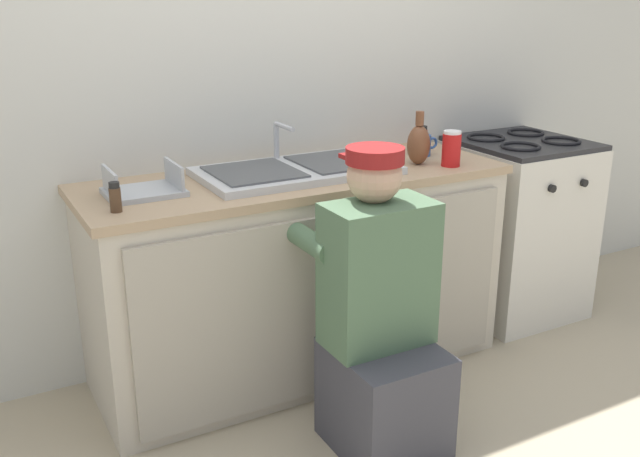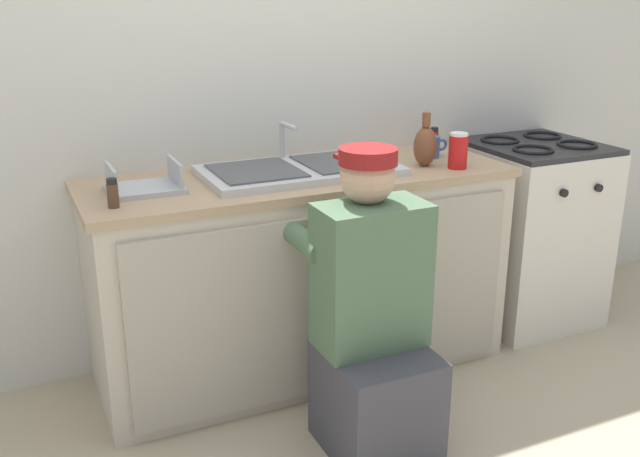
# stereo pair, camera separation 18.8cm
# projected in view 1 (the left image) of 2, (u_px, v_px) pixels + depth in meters

# --- Properties ---
(ground_plane) EXTENTS (12.00, 12.00, 0.00)m
(ground_plane) POSITION_uv_depth(u_px,v_px,m) (332.00, 395.00, 2.96)
(ground_plane) COLOR tan
(back_wall) EXTENTS (6.00, 0.10, 2.50)m
(back_wall) POSITION_uv_depth(u_px,v_px,m) (259.00, 74.00, 3.10)
(back_wall) COLOR silver
(back_wall) RESTS_ON ground_plane
(counter_cabinet) EXTENTS (1.74, 0.62, 0.84)m
(counter_cabinet) POSITION_uv_depth(u_px,v_px,m) (299.00, 278.00, 3.07)
(counter_cabinet) COLOR beige
(counter_cabinet) RESTS_ON ground_plane
(countertop) EXTENTS (1.78, 0.62, 0.04)m
(countertop) POSITION_uv_depth(u_px,v_px,m) (297.00, 179.00, 2.93)
(countertop) COLOR tan
(countertop) RESTS_ON counter_cabinet
(sink_double_basin) EXTENTS (0.80, 0.44, 0.19)m
(sink_double_basin) POSITION_uv_depth(u_px,v_px,m) (296.00, 170.00, 2.92)
(sink_double_basin) COLOR silver
(sink_double_basin) RESTS_ON countertop
(stove_range) EXTENTS (0.59, 0.62, 0.91)m
(stove_range) POSITION_uv_depth(u_px,v_px,m) (515.00, 227.00, 3.63)
(stove_range) COLOR silver
(stove_range) RESTS_ON ground_plane
(plumber_person) EXTENTS (0.42, 0.61, 1.10)m
(plumber_person) POSITION_uv_depth(u_px,v_px,m) (381.00, 328.00, 2.53)
(plumber_person) COLOR #3F3F47
(plumber_person) RESTS_ON ground_plane
(dish_rack_tray) EXTENTS (0.28, 0.22, 0.11)m
(dish_rack_tray) POSITION_uv_depth(u_px,v_px,m) (144.00, 188.00, 2.63)
(dish_rack_tray) COLOR #B2B7BC
(dish_rack_tray) RESTS_ON countertop
(spice_bottle_pepper) EXTENTS (0.04, 0.04, 0.10)m
(spice_bottle_pepper) POSITION_uv_depth(u_px,v_px,m) (115.00, 198.00, 2.42)
(spice_bottle_pepper) COLOR #513823
(spice_bottle_pepper) RESTS_ON countertop
(soda_cup_red) EXTENTS (0.08, 0.08, 0.15)m
(soda_cup_red) POSITION_uv_depth(u_px,v_px,m) (451.00, 149.00, 3.04)
(soda_cup_red) COLOR red
(soda_cup_red) RESTS_ON countertop
(vase_decorative) EXTENTS (0.10, 0.10, 0.23)m
(vase_decorative) POSITION_uv_depth(u_px,v_px,m) (419.00, 144.00, 3.07)
(vase_decorative) COLOR brown
(vase_decorative) RESTS_ON countertop
(coffee_mug) EXTENTS (0.13, 0.08, 0.09)m
(coffee_mug) POSITION_uv_depth(u_px,v_px,m) (423.00, 145.00, 3.24)
(coffee_mug) COLOR #335699
(coffee_mug) RESTS_ON countertop
(spice_bottle_red) EXTENTS (0.04, 0.04, 0.10)m
(spice_bottle_red) POSITION_uv_depth(u_px,v_px,m) (423.00, 137.00, 3.40)
(spice_bottle_red) COLOR red
(spice_bottle_red) RESTS_ON countertop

